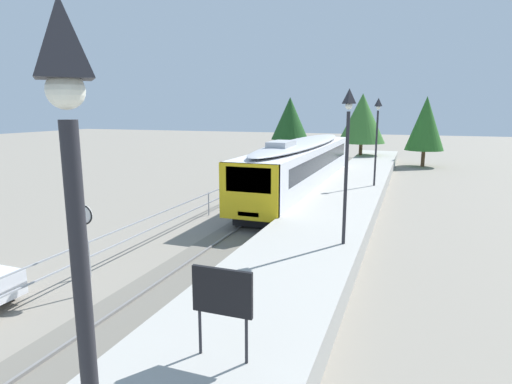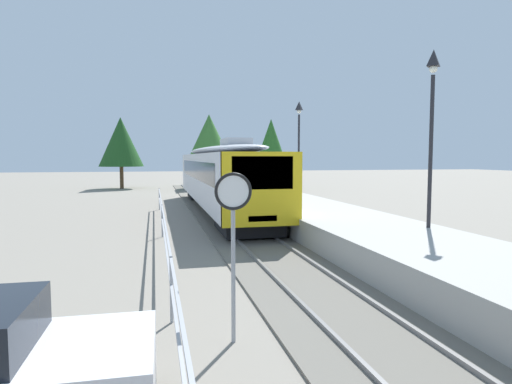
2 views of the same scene
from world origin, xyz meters
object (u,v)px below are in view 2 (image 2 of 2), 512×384
(platform_lamp_mid_platform, at_px, (432,105))
(commuter_train, at_px, (220,174))
(platform_lamp_far_end, at_px, (299,130))
(speed_limit_sign, at_px, (233,215))

(platform_lamp_mid_platform, bearing_deg, commuter_train, 110.33)
(commuter_train, relative_size, platform_lamp_far_end, 3.72)
(commuter_train, xyz_separation_m, platform_lamp_far_end, (4.60, 0.03, 2.48))
(platform_lamp_mid_platform, xyz_separation_m, platform_lamp_far_end, (0.00, 12.44, 0.00))
(commuter_train, relative_size, speed_limit_sign, 7.10)
(commuter_train, bearing_deg, platform_lamp_far_end, 0.38)
(platform_lamp_far_end, xyz_separation_m, speed_limit_sign, (-6.94, -17.31, -2.50))
(platform_lamp_mid_platform, relative_size, platform_lamp_far_end, 1.00)
(platform_lamp_mid_platform, bearing_deg, speed_limit_sign, -144.98)
(commuter_train, relative_size, platform_lamp_mid_platform, 3.72)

